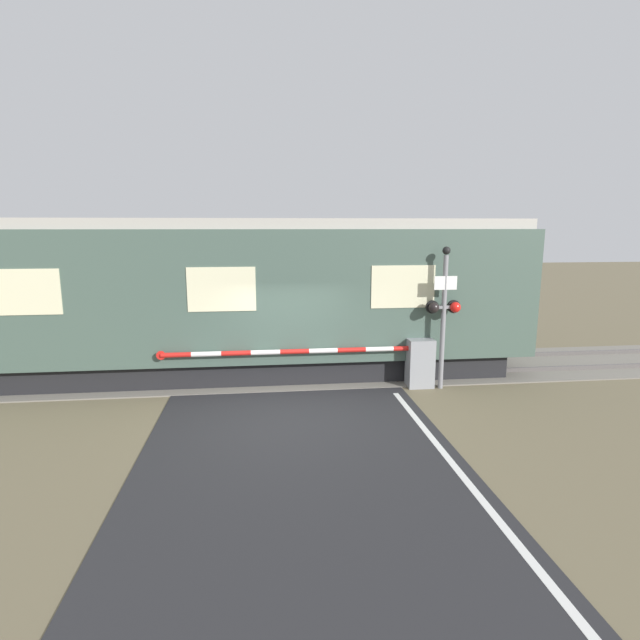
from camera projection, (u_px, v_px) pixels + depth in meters
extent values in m
plane|color=#6B6047|center=(293.00, 415.00, 9.99)|extent=(80.00, 80.00, 0.00)
cube|color=slate|center=(286.00, 372.00, 12.92)|extent=(36.00, 3.20, 0.03)
cube|color=#595451|center=(287.00, 378.00, 12.20)|extent=(36.00, 0.08, 0.10)
cube|color=#595451|center=(284.00, 362.00, 13.61)|extent=(36.00, 0.08, 0.10)
cube|color=black|center=(229.00, 363.00, 12.70)|extent=(13.72, 2.37, 0.60)
cube|color=#42564C|center=(226.00, 292.00, 12.36)|extent=(14.92, 2.79, 3.06)
cube|color=#ADA89E|center=(224.00, 224.00, 12.06)|extent=(14.62, 2.56, 0.24)
cube|color=beige|center=(403.00, 287.00, 11.42)|extent=(1.49, 0.02, 0.98)
cube|color=beige|center=(222.00, 289.00, 10.95)|extent=(1.49, 0.02, 0.98)
cube|color=beige|center=(24.00, 292.00, 10.48)|extent=(1.49, 0.02, 0.98)
cube|color=gray|center=(420.00, 363.00, 11.67)|extent=(0.60, 0.44, 1.15)
cylinder|color=gray|center=(421.00, 348.00, 11.60)|extent=(0.16, 0.16, 0.18)
cylinder|color=red|center=(407.00, 348.00, 11.56)|extent=(0.65, 0.11, 0.11)
cylinder|color=white|center=(379.00, 349.00, 11.49)|extent=(0.65, 0.11, 0.11)
cylinder|color=red|center=(351.00, 350.00, 11.42)|extent=(0.65, 0.11, 0.11)
cylinder|color=white|center=(323.00, 351.00, 11.34)|extent=(0.65, 0.11, 0.11)
cylinder|color=red|center=(295.00, 352.00, 11.27)|extent=(0.65, 0.11, 0.11)
cylinder|color=white|center=(266.00, 352.00, 11.19)|extent=(0.65, 0.11, 0.11)
cylinder|color=red|center=(236.00, 353.00, 11.12)|extent=(0.65, 0.11, 0.11)
cylinder|color=white|center=(206.00, 354.00, 11.04)|extent=(0.65, 0.11, 0.11)
cylinder|color=red|center=(176.00, 355.00, 10.97)|extent=(0.65, 0.11, 0.11)
cylinder|color=red|center=(161.00, 355.00, 10.93)|extent=(0.20, 0.02, 0.20)
cylinder|color=gray|center=(443.00, 323.00, 11.38)|extent=(0.11, 0.11, 3.09)
cube|color=gray|center=(444.00, 307.00, 11.31)|extent=(0.63, 0.07, 0.07)
sphere|color=black|center=(434.00, 308.00, 11.23)|extent=(0.24, 0.24, 0.24)
sphere|color=red|center=(455.00, 307.00, 11.29)|extent=(0.24, 0.24, 0.24)
cylinder|color=black|center=(432.00, 307.00, 11.34)|extent=(0.30, 0.06, 0.30)
cylinder|color=black|center=(454.00, 307.00, 11.39)|extent=(0.30, 0.06, 0.30)
cube|color=white|center=(446.00, 283.00, 11.17)|extent=(0.52, 0.02, 0.31)
sphere|color=black|center=(446.00, 251.00, 11.07)|extent=(0.18, 0.18, 0.18)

